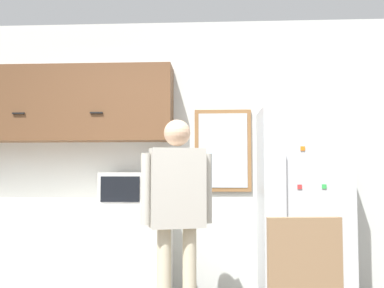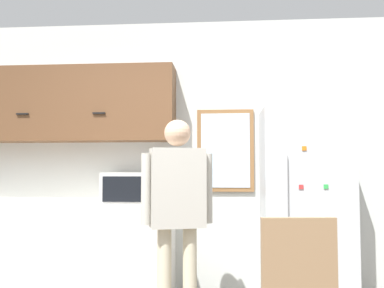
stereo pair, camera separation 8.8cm
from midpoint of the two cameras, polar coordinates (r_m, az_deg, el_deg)
The scene contains 7 objects.
back_wall at distance 4.29m, azimuth -0.61°, elevation -1.53°, with size 6.00×0.06×2.70m.
counter at distance 4.30m, azimuth -16.69°, elevation -13.49°, with size 2.13×0.57×0.89m.
upper_cabinets at distance 4.40m, azimuth -15.76°, elevation 5.07°, with size 2.13×0.34×0.73m.
microwave at distance 4.03m, azimuth -7.38°, elevation -5.85°, with size 0.49×0.43×0.29m.
person at distance 3.41m, azimuth -1.22°, elevation -7.37°, with size 0.55×0.33×1.60m.
refrigerator at distance 4.00m, azimuth 15.49°, elevation -8.06°, with size 0.76×0.66×1.75m.
window at distance 4.23m, azimuth 5.07°, elevation -0.86°, with size 0.56×0.05×0.81m.
Camera 2 is at (0.43, -2.16, 1.20)m, focal length 40.00 mm.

